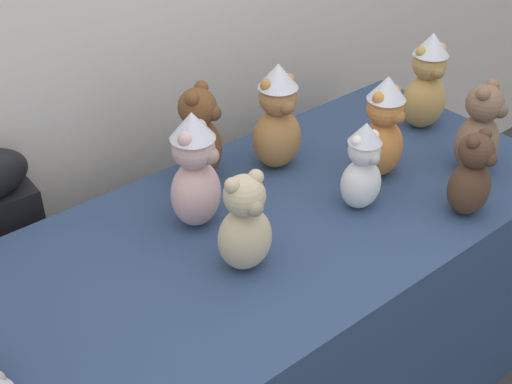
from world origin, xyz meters
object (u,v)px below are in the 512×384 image
at_px(teddy_bear_ginger, 383,128).
at_px(teddy_bear_honey, 427,82).
at_px(teddy_bear_chestnut, 199,136).
at_px(teddy_bear_mocha, 479,131).
at_px(teddy_bear_caramel, 277,118).
at_px(display_table, 256,339).
at_px(teddy_bear_sand, 245,225).
at_px(teddy_bear_blush, 195,171).
at_px(instrument_case, 7,296).
at_px(teddy_bear_snow, 363,167).
at_px(teddy_bear_cocoa, 472,176).

bearing_deg(teddy_bear_ginger, teddy_bear_honey, 14.76).
height_order(teddy_bear_chestnut, teddy_bear_honey, teddy_bear_honey).
bearing_deg(teddy_bear_mocha, teddy_bear_caramel, 124.23).
relative_size(teddy_bear_chestnut, teddy_bear_ginger, 0.93).
relative_size(teddy_bear_chestnut, teddy_bear_mocha, 1.03).
bearing_deg(display_table, teddy_bear_sand, -140.26).
bearing_deg(teddy_bear_mocha, teddy_bear_blush, 144.45).
height_order(display_table, teddy_bear_chestnut, teddy_bear_chestnut).
bearing_deg(display_table, teddy_bear_chestnut, 82.14).
bearing_deg(teddy_bear_mocha, instrument_case, 135.47).
distance_m(teddy_bear_honey, teddy_bear_ginger, 0.33).
height_order(instrument_case, teddy_bear_mocha, teddy_bear_mocha).
relative_size(teddy_bear_snow, teddy_bear_ginger, 0.83).
bearing_deg(teddy_bear_honey, display_table, -155.94).
xyz_separation_m(teddy_bear_blush, teddy_bear_honey, (0.85, -0.04, -0.00)).
distance_m(instrument_case, teddy_bear_chestnut, 0.74).
height_order(instrument_case, teddy_bear_sand, teddy_bear_sand).
relative_size(teddy_bear_honey, teddy_bear_cocoa, 1.29).
height_order(teddy_bear_sand, teddy_bear_honey, teddy_bear_honey).
height_order(teddy_bear_caramel, teddy_bear_ginger, teddy_bear_caramel).
xyz_separation_m(teddy_bear_blush, teddy_bear_ginger, (0.54, -0.14, -0.01)).
bearing_deg(teddy_bear_caramel, display_table, -131.79).
xyz_separation_m(teddy_bear_sand, teddy_bear_ginger, (0.55, 0.07, 0.03)).
distance_m(teddy_bear_caramel, teddy_bear_sand, 0.46).
relative_size(teddy_bear_chestnut, teddy_bear_cocoa, 1.17).
relative_size(display_table, teddy_bear_ginger, 6.00).
height_order(teddy_bear_sand, teddy_bear_mocha, teddy_bear_mocha).
relative_size(teddy_bear_snow, teddy_bear_mocha, 0.92).
height_order(teddy_bear_sand, teddy_bear_ginger, teddy_bear_ginger).
relative_size(teddy_bear_blush, teddy_bear_mocha, 1.17).
height_order(teddy_bear_snow, teddy_bear_honey, teddy_bear_honey).
bearing_deg(teddy_bear_cocoa, teddy_bear_mocha, 26.67).
distance_m(teddy_bear_caramel, teddy_bear_blush, 0.35).
relative_size(teddy_bear_blush, teddy_bear_snow, 1.26).
bearing_deg(teddy_bear_ginger, instrument_case, 147.05).
distance_m(instrument_case, teddy_bear_caramel, 0.94).
bearing_deg(teddy_bear_snow, teddy_bear_caramel, 102.18).
bearing_deg(teddy_bear_sand, display_table, 46.31).
xyz_separation_m(teddy_bear_blush, teddy_bear_snow, (0.38, -0.22, -0.03)).
distance_m(display_table, teddy_bear_sand, 0.54).
relative_size(teddy_bear_mocha, teddy_bear_ginger, 0.90).
bearing_deg(teddy_bear_blush, teddy_bear_cocoa, -63.02).
xyz_separation_m(teddy_bear_blush, teddy_bear_chestnut, (0.13, 0.17, -0.02)).
xyz_separation_m(teddy_bear_caramel, teddy_bear_honey, (0.51, -0.12, -0.00)).
distance_m(display_table, teddy_bear_caramel, 0.64).
distance_m(teddy_bear_blush, teddy_bear_honey, 0.85).
height_order(teddy_bear_caramel, teddy_bear_cocoa, teddy_bear_caramel).
xyz_separation_m(display_table, teddy_bear_cocoa, (0.48, -0.29, 0.51)).
height_order(instrument_case, teddy_bear_blush, teddy_bear_blush).
bearing_deg(teddy_bear_chestnut, display_table, -130.48).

